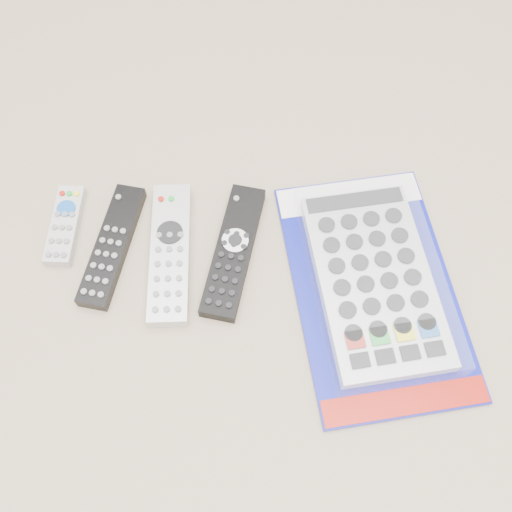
{
  "coord_description": "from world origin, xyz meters",
  "views": [
    {
      "loc": [
        0.07,
        -0.4,
        0.76
      ],
      "look_at": [
        0.07,
        -0.02,
        0.01
      ],
      "focal_mm": 40.0,
      "sensor_mm": 36.0,
      "label": 1
    }
  ],
  "objects_px": {
    "remote_small_grey": "(65,225)",
    "remote_slim_black": "(112,246)",
    "remote_silver_dvd": "(170,253)",
    "remote_large_black": "(233,251)",
    "jumbo_remote_packaged": "(375,279)"
  },
  "relations": [
    {
      "from": "jumbo_remote_packaged",
      "to": "remote_slim_black",
      "type": "bearing_deg",
      "value": 162.17
    },
    {
      "from": "remote_small_grey",
      "to": "remote_silver_dvd",
      "type": "bearing_deg",
      "value": -14.53
    },
    {
      "from": "remote_small_grey",
      "to": "remote_silver_dvd",
      "type": "height_order",
      "value": "remote_silver_dvd"
    },
    {
      "from": "remote_large_black",
      "to": "jumbo_remote_packaged",
      "type": "bearing_deg",
      "value": -1.95
    },
    {
      "from": "remote_slim_black",
      "to": "remote_silver_dvd",
      "type": "relative_size",
      "value": 0.9
    },
    {
      "from": "remote_silver_dvd",
      "to": "remote_small_grey",
      "type": "bearing_deg",
      "value": 161.63
    },
    {
      "from": "remote_small_grey",
      "to": "remote_large_black",
      "type": "relative_size",
      "value": 0.6
    },
    {
      "from": "remote_small_grey",
      "to": "remote_large_black",
      "type": "distance_m",
      "value": 0.26
    },
    {
      "from": "remote_slim_black",
      "to": "remote_silver_dvd",
      "type": "bearing_deg",
      "value": 2.89
    },
    {
      "from": "remote_small_grey",
      "to": "remote_slim_black",
      "type": "xyz_separation_m",
      "value": [
        0.08,
        -0.04,
        0.0
      ]
    },
    {
      "from": "jumbo_remote_packaged",
      "to": "remote_small_grey",
      "type": "bearing_deg",
      "value": 159.27
    },
    {
      "from": "remote_silver_dvd",
      "to": "jumbo_remote_packaged",
      "type": "distance_m",
      "value": 0.3
    },
    {
      "from": "remote_large_black",
      "to": "remote_slim_black",
      "type": "bearing_deg",
      "value": -170.89
    },
    {
      "from": "remote_small_grey",
      "to": "jumbo_remote_packaged",
      "type": "distance_m",
      "value": 0.47
    },
    {
      "from": "remote_small_grey",
      "to": "remote_slim_black",
      "type": "bearing_deg",
      "value": -23.2
    }
  ]
}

